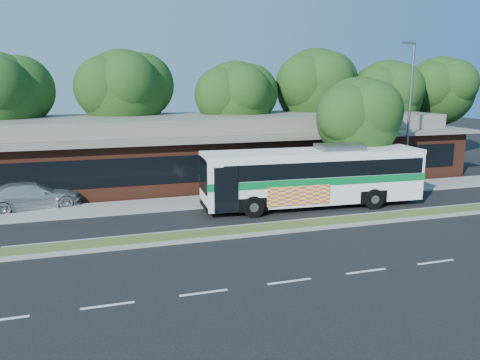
{
  "coord_description": "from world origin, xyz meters",
  "views": [
    {
      "loc": [
        -9.02,
        -18.78,
        6.67
      ],
      "look_at": [
        -2.43,
        2.61,
        2.0
      ],
      "focal_mm": 35.0,
      "sensor_mm": 36.0,
      "label": 1
    }
  ],
  "objects_px": {
    "lamp_post": "(409,112)",
    "sidewalk_tree": "(362,117)",
    "sedan": "(32,196)",
    "transit_bus": "(314,173)"
  },
  "relations": [
    {
      "from": "lamp_post",
      "to": "transit_bus",
      "type": "xyz_separation_m",
      "value": [
        -7.43,
        -2.2,
        -3.01
      ]
    },
    {
      "from": "sidewalk_tree",
      "to": "sedan",
      "type": "bearing_deg",
      "value": 174.87
    },
    {
      "from": "sidewalk_tree",
      "to": "transit_bus",
      "type": "bearing_deg",
      "value": -151.3
    },
    {
      "from": "sedan",
      "to": "sidewalk_tree",
      "type": "bearing_deg",
      "value": -105.58
    },
    {
      "from": "lamp_post",
      "to": "sidewalk_tree",
      "type": "bearing_deg",
      "value": 178.11
    },
    {
      "from": "lamp_post",
      "to": "transit_bus",
      "type": "height_order",
      "value": "lamp_post"
    },
    {
      "from": "lamp_post",
      "to": "transit_bus",
      "type": "bearing_deg",
      "value": -163.47
    },
    {
      "from": "transit_bus",
      "to": "sidewalk_tree",
      "type": "bearing_deg",
      "value": 31.75
    },
    {
      "from": "lamp_post",
      "to": "sidewalk_tree",
      "type": "relative_size",
      "value": 1.29
    },
    {
      "from": "sedan",
      "to": "sidewalk_tree",
      "type": "xyz_separation_m",
      "value": [
        18.88,
        -1.69,
        3.93
      ]
    }
  ]
}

